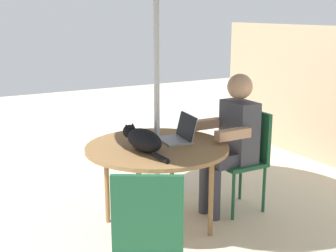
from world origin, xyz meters
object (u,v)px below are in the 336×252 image
Objects in this scene: patio_table at (157,152)px; cat at (142,140)px; chair_empty at (149,230)px; laptop at (181,133)px; chair_occupied at (246,152)px; person_seated at (232,136)px.

cat reaches higher than patio_table.
chair_empty is 1.38× the size of cat.
laptop reaches higher than cat.
laptop reaches higher than chair_occupied.
chair_empty is at bearing -24.15° from cat.
chair_empty reaches higher than cat.
person_seated is 0.91m from cat.
patio_table is 1.75× the size of cat.
cat is at bearing -76.39° from laptop.
cat is at bearing 155.85° from chair_empty.
chair_occupied is at bearing 86.10° from laptop.
patio_table is 0.92× the size of person_seated.
chair_empty is 2.75× the size of laptop.
chair_empty is at bearing -53.96° from person_seated.
patio_table is 3.49× the size of laptop.
laptop is (-0.04, -0.50, 0.08)m from person_seated.
laptop reaches higher than patio_table.
laptop is (-0.04, -0.66, 0.25)m from chair_occupied.
person_seated reaches higher than cat.
cat is (-0.89, 0.40, 0.27)m from chair_empty.
patio_table is at bearing 149.60° from chair_empty.
chair_empty reaches higher than patio_table.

